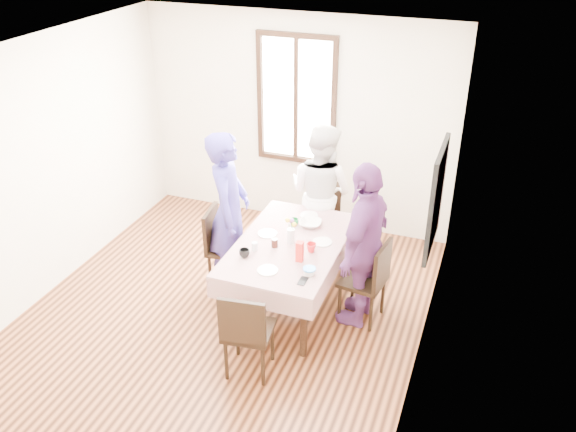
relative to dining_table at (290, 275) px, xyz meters
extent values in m
plane|color=black|center=(-0.58, -0.39, -0.38)|extent=(4.50, 4.50, 0.00)
plane|color=beige|center=(-0.58, 1.86, 0.98)|extent=(4.00, 0.00, 4.00)
plane|color=beige|center=(1.42, -0.39, 0.98)|extent=(0.00, 4.50, 4.50)
cube|color=black|center=(-0.58, 1.84, 1.27)|extent=(1.02, 0.06, 1.62)
cube|color=white|center=(-0.58, 1.85, 1.27)|extent=(0.90, 0.02, 1.50)
cube|color=red|center=(1.40, -0.09, 1.18)|extent=(0.04, 0.76, 0.96)
cube|color=black|center=(0.00, 0.00, 0.00)|extent=(0.92, 1.55, 0.75)
cube|color=#500006|center=(0.00, 0.00, 0.38)|extent=(1.04, 1.67, 0.01)
cube|color=black|center=(-0.77, 0.15, 0.08)|extent=(0.47, 0.47, 0.91)
cube|color=black|center=(0.77, 0.05, 0.08)|extent=(0.47, 0.47, 0.91)
cube|color=black|center=(0.00, 1.06, 0.08)|extent=(0.48, 0.48, 0.91)
cube|color=black|center=(0.00, -1.06, 0.08)|extent=(0.47, 0.47, 0.91)
imported|color=#3A2F84|center=(-0.75, 0.15, 0.53)|extent=(0.59, 0.75, 1.81)
imported|color=silver|center=(0.00, 1.04, 0.46)|extent=(0.96, 0.84, 1.67)
imported|color=#64306C|center=(0.75, 0.05, 0.50)|extent=(0.57, 1.07, 1.74)
imported|color=black|center=(-0.33, -0.40, 0.43)|extent=(0.13, 0.13, 0.08)
imported|color=red|center=(0.26, -0.08, 0.43)|extent=(0.12, 0.12, 0.09)
imported|color=#0C7226|center=(-0.08, 0.37, 0.42)|extent=(0.09, 0.09, 0.07)
imported|color=white|center=(0.08, 0.41, 0.42)|extent=(0.26, 0.26, 0.06)
cube|color=red|center=(0.20, -0.28, 0.49)|extent=(0.07, 0.07, 0.21)
cylinder|color=white|center=(0.36, -0.46, 0.41)|extent=(0.10, 0.10, 0.05)
cylinder|color=black|center=(-0.12, -0.12, 0.43)|extent=(0.07, 0.07, 0.09)
cylinder|color=silver|center=(-0.28, -0.25, 0.43)|extent=(0.06, 0.06, 0.09)
cube|color=black|center=(0.35, -0.60, 0.39)|extent=(0.07, 0.14, 0.01)
cylinder|color=silver|center=(0.01, 0.02, 0.46)|extent=(0.08, 0.08, 0.15)
cylinder|color=white|center=(-0.28, 0.09, 0.39)|extent=(0.20, 0.20, 0.01)
cylinder|color=white|center=(0.31, 0.12, 0.39)|extent=(0.20, 0.20, 0.01)
cylinder|color=white|center=(0.00, 0.62, 0.39)|extent=(0.20, 0.20, 0.01)
cylinder|color=white|center=(-0.02, -0.55, 0.39)|extent=(0.20, 0.20, 0.01)
cylinder|color=blue|center=(0.36, -0.46, 0.44)|extent=(0.12, 0.12, 0.01)
camera|label=1|loc=(1.79, -4.92, 3.54)|focal=37.55mm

